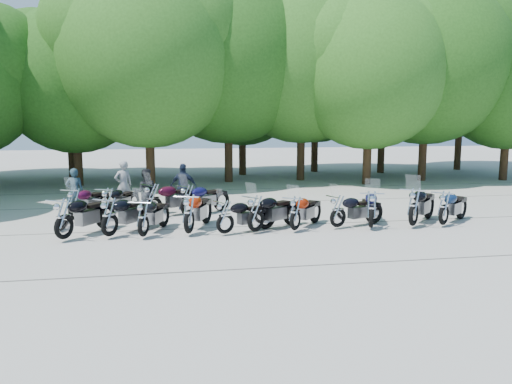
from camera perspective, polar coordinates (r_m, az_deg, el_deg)
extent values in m
plane|color=#9C968D|center=(14.49, 1.04, -5.15)|extent=(90.00, 90.00, 0.00)
cylinder|color=#3A2614|center=(27.11, -19.71, 4.17)|extent=(0.44, 0.44, 3.31)
sphere|color=#286319|center=(27.12, -20.09, 11.91)|extent=(7.31, 7.31, 7.31)
cylinder|color=#3A2614|center=(25.12, -12.02, 4.91)|extent=(0.44, 0.44, 3.93)
sphere|color=#357721|center=(25.26, -12.33, 14.83)|extent=(8.70, 8.70, 8.70)
cylinder|color=#3A2614|center=(27.14, -3.16, 5.52)|extent=(0.44, 0.44, 4.13)
sphere|color=#286319|center=(27.31, -3.24, 15.15)|extent=(9.13, 9.13, 9.13)
cylinder|color=#3A2614|center=(28.04, 5.15, 5.55)|extent=(0.44, 0.44, 4.09)
sphere|color=#357721|center=(28.19, 5.28, 14.79)|extent=(9.04, 9.04, 9.04)
cylinder|color=#3A2614|center=(26.74, 12.61, 4.74)|extent=(0.44, 0.44, 3.62)
sphere|color=#357721|center=(26.81, 12.88, 13.32)|extent=(8.00, 8.00, 8.00)
cylinder|color=#3A2614|center=(29.18, 18.55, 5.15)|extent=(0.44, 0.44, 3.98)
sphere|color=#286319|center=(29.30, 18.95, 13.78)|extent=(8.79, 8.79, 8.79)
cylinder|color=#3A2614|center=(31.19, 26.55, 4.36)|extent=(0.44, 0.44, 3.41)
sphere|color=#286319|center=(31.22, 27.01, 11.28)|extent=(7.53, 7.53, 7.53)
cylinder|color=#3A2614|center=(31.34, -20.34, 4.83)|extent=(0.44, 0.44, 3.52)
sphere|color=#357721|center=(31.38, -20.71, 11.95)|extent=(7.78, 7.78, 7.78)
cylinder|color=#3A2614|center=(30.32, -12.04, 4.97)|extent=(0.44, 0.44, 3.42)
sphere|color=#286319|center=(30.35, -12.26, 12.13)|extent=(7.56, 7.56, 7.56)
cylinder|color=#3A2614|center=(30.67, -1.56, 5.31)|extent=(0.44, 0.44, 3.56)
sphere|color=#286319|center=(30.72, -1.59, 12.69)|extent=(7.88, 7.88, 7.88)
cylinder|color=#3A2614|center=(32.72, 6.72, 5.62)|extent=(0.44, 0.44, 3.76)
sphere|color=#286319|center=(32.79, 6.85, 12.90)|extent=(8.31, 8.31, 8.31)
cylinder|color=#3A2614|center=(32.82, 14.13, 5.32)|extent=(0.44, 0.44, 3.63)
sphere|color=#357721|center=(32.87, 14.39, 12.33)|extent=(8.02, 8.02, 8.02)
cylinder|color=#3A2614|center=(36.42, 22.15, 5.82)|extent=(0.44, 0.44, 4.37)
sphere|color=#286319|center=(36.58, 22.57, 13.41)|extent=(9.67, 9.67, 9.67)
imported|color=#203843|center=(18.72, -20.02, 0.02)|extent=(0.63, 0.43, 1.68)
imported|color=black|center=(18.01, -12.51, -0.02)|extent=(0.81, 0.63, 1.66)
imported|color=#1D273D|center=(18.93, -8.28, 0.62)|extent=(1.10, 0.70, 1.74)
imported|color=gray|center=(19.42, -14.91, 0.77)|extent=(0.79, 0.68, 1.84)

